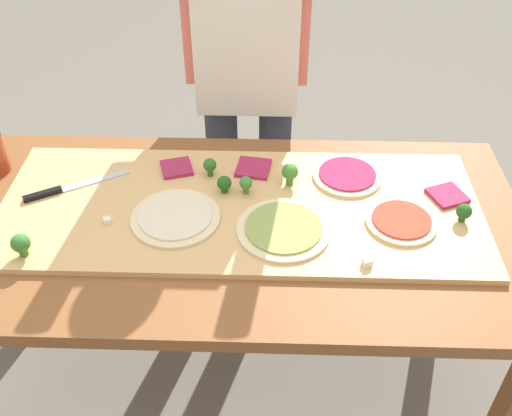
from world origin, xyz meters
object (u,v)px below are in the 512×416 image
at_px(chefs_knife, 62,189).
at_px(pizza_whole_cheese_artichoke, 175,217).
at_px(pizza_slice_far_left, 447,195).
at_px(pizza_slice_near_right, 177,168).
at_px(broccoli_floret_front_mid, 210,166).
at_px(pizza_whole_pesto_green, 284,229).
at_px(broccoli_floret_center_left, 224,183).
at_px(prep_table, 231,245).
at_px(broccoli_floret_back_left, 464,213).
at_px(cheese_crumble_c, 367,262).
at_px(cook_center, 247,45).
at_px(pizza_whole_beet_magenta, 347,175).
at_px(broccoli_floret_back_right, 290,173).
at_px(pizza_whole_tomato_red, 401,221).
at_px(broccoli_floret_front_right, 21,244).
at_px(cheese_crumble_a, 108,221).
at_px(broccoli_floret_center_right, 246,184).
at_px(pizza_slice_near_left, 253,168).

distance_m(chefs_knife, pizza_whole_cheese_artichoke, 0.37).
bearing_deg(pizza_slice_far_left, pizza_slice_near_right, 172.17).
bearing_deg(broccoli_floret_front_mid, pizza_whole_pesto_green, -47.89).
height_order(pizza_whole_pesto_green, pizza_slice_far_left, pizza_whole_pesto_green).
bearing_deg(broccoli_floret_center_left, prep_table, -78.37).
xyz_separation_m(broccoli_floret_back_left, cheese_crumble_c, (-0.28, -0.18, -0.02)).
xyz_separation_m(chefs_knife, cook_center, (0.52, 0.51, 0.22)).
relative_size(pizza_whole_pesto_green, pizza_whole_cheese_artichoke, 1.03).
height_order(pizza_whole_beet_magenta, pizza_slice_far_left, pizza_whole_beet_magenta).
height_order(chefs_knife, broccoli_floret_back_right, broccoli_floret_back_right).
distance_m(pizza_whole_pesto_green, pizza_whole_tomato_red, 0.32).
bearing_deg(chefs_knife, broccoli_floret_center_left, 1.38).
distance_m(pizza_slice_near_right, broccoli_floret_front_right, 0.51).
relative_size(broccoli_floret_back_left, cheese_crumble_a, 2.83).
relative_size(pizza_whole_pesto_green, broccoli_floret_center_right, 4.60).
height_order(pizza_slice_near_left, cheese_crumble_c, cheese_crumble_c).
xyz_separation_m(cheese_crumble_a, cheese_crumble_c, (0.69, -0.14, 0.00)).
relative_size(broccoli_floret_center_right, cook_center, 0.03).
height_order(broccoli_floret_center_right, cook_center, cook_center).
height_order(pizza_slice_near_right, broccoli_floret_front_right, broccoli_floret_front_right).
bearing_deg(broccoli_floret_back_right, pizza_slice_near_right, 169.75).
relative_size(pizza_whole_pesto_green, broccoli_floret_center_left, 4.81).
bearing_deg(broccoli_floret_front_right, prep_table, 18.18).
distance_m(pizza_whole_beet_magenta, broccoli_floret_front_right, 0.93).
bearing_deg(cheese_crumble_c, chefs_knife, 162.09).
distance_m(pizza_slice_near_right, cheese_crumble_a, 0.30).
height_order(cheese_crumble_a, cook_center, cook_center).
relative_size(pizza_slice_near_right, broccoli_floret_back_left, 1.67).
relative_size(pizza_slice_near_right, cook_center, 0.05).
bearing_deg(broccoli_floret_center_right, pizza_whole_beet_magenta, 15.62).
bearing_deg(pizza_whole_pesto_green, prep_table, 158.62).
bearing_deg(pizza_whole_pesto_green, broccoli_floret_center_left, 136.05).
xyz_separation_m(broccoli_floret_front_mid, broccoli_floret_back_right, (0.24, -0.04, 0.01)).
relative_size(pizza_whole_beet_magenta, broccoli_floret_back_right, 2.96).
xyz_separation_m(pizza_slice_near_left, cook_center, (-0.03, 0.39, 0.22)).
xyz_separation_m(pizza_slice_near_left, broccoli_floret_center_left, (-0.08, -0.11, 0.02)).
distance_m(prep_table, cheese_crumble_c, 0.42).
bearing_deg(broccoli_floret_back_right, chefs_knife, -175.40).
relative_size(pizza_whole_beet_magenta, cook_center, 0.12).
xyz_separation_m(pizza_whole_beet_magenta, cook_center, (-0.32, 0.42, 0.22)).
bearing_deg(prep_table, pizza_slice_near_right, 129.94).
distance_m(pizza_slice_near_right, cheese_crumble_c, 0.66).
relative_size(pizza_whole_beet_magenta, broccoli_floret_back_left, 3.85).
relative_size(pizza_whole_pesto_green, cook_center, 0.15).
bearing_deg(cheese_crumble_c, prep_table, 153.17).
distance_m(pizza_whole_beet_magenta, cook_center, 0.57).
xyz_separation_m(pizza_whole_tomato_red, broccoli_floret_center_right, (-0.43, 0.12, 0.03)).
distance_m(pizza_whole_tomato_red, broccoli_floret_front_right, 1.00).
xyz_separation_m(pizza_whole_cheese_artichoke, broccoli_floret_back_right, (0.32, 0.17, 0.04)).
distance_m(prep_table, broccoli_floret_center_left, 0.18).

